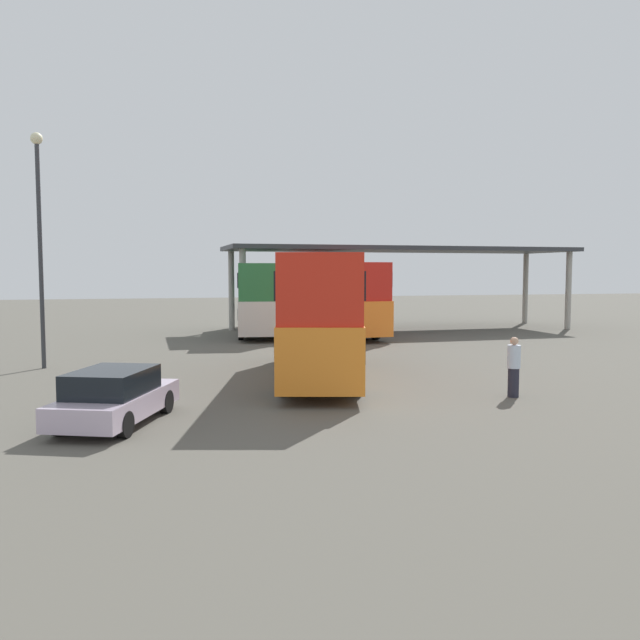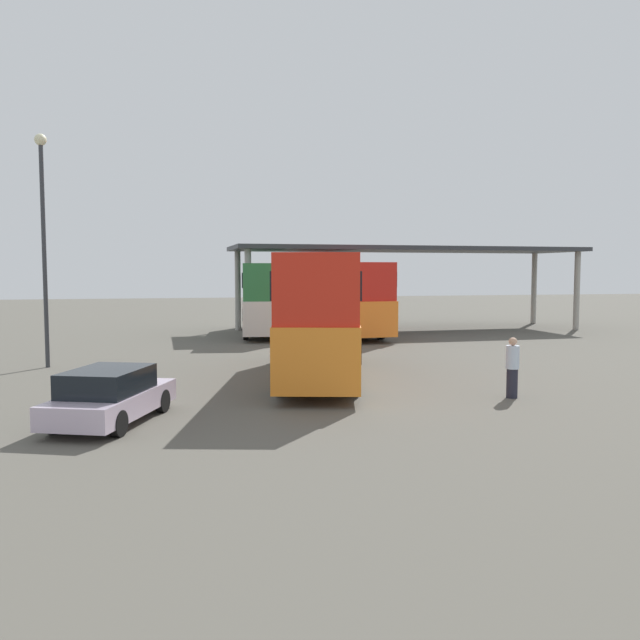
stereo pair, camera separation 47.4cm
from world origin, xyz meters
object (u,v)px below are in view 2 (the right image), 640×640
object	(u,v)px
parked_hatchback	(110,396)
lamppost_tall	(43,224)
double_decker_near_canopy	(266,296)
double_decker_main	(320,311)
pedestrian_waiting	(512,368)
double_decker_mid_row	(340,295)

from	to	relation	value
parked_hatchback	lamppost_tall	size ratio (longest dim) A/B	0.50
lamppost_tall	double_decker_near_canopy	bearing A→B (deg)	48.04
double_decker_main	pedestrian_waiting	distance (m)	6.78
double_decker_mid_row	pedestrian_waiting	size ratio (longest dim) A/B	6.42
double_decker_main	double_decker_near_canopy	xyz separation A→B (m)	(0.33, 15.69, -0.06)
pedestrian_waiting	double_decker_near_canopy	bearing A→B (deg)	-146.39
double_decker_near_canopy	double_decker_mid_row	world-z (taller)	double_decker_mid_row
lamppost_tall	pedestrian_waiting	bearing A→B (deg)	-33.01
double_decker_main	double_decker_mid_row	distance (m)	15.26
double_decker_mid_row	double_decker_near_canopy	bearing A→B (deg)	71.79
double_decker_near_canopy	double_decker_mid_row	xyz separation A→B (m)	(4.17, -1.10, 0.02)
parked_hatchback	double_decker_near_canopy	xyz separation A→B (m)	(6.76, 21.08, 1.56)
double_decker_mid_row	pedestrian_waiting	world-z (taller)	double_decker_mid_row
double_decker_main	parked_hatchback	size ratio (longest dim) A/B	2.42
parked_hatchback	double_decker_near_canopy	size ratio (longest dim) A/B	0.42
double_decker_mid_row	lamppost_tall	xyz separation A→B (m)	(-14.15, -10.00, 3.18)
double_decker_main	parked_hatchback	xyz separation A→B (m)	(-6.43, -5.39, -1.62)
double_decker_main	pedestrian_waiting	size ratio (longest dim) A/B	6.01
lamppost_tall	double_decker_main	bearing A→B (deg)	-25.39
pedestrian_waiting	parked_hatchback	bearing A→B (deg)	-64.90
parked_hatchback	double_decker_near_canopy	bearing A→B (deg)	3.58
double_decker_main	double_decker_mid_row	bearing A→B (deg)	-3.10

